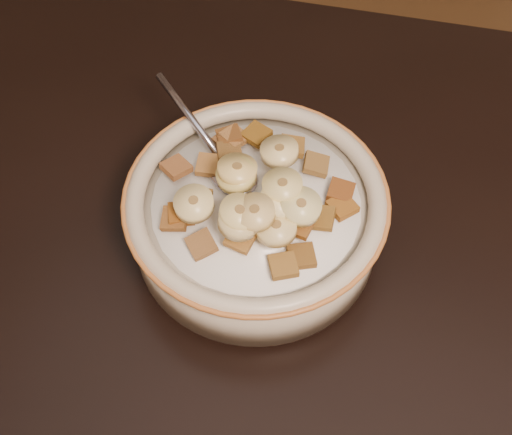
# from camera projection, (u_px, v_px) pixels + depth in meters

# --- Properties ---
(cereal_bowl) EXTENTS (0.20, 0.20, 0.05)m
(cereal_bowl) POSITION_uv_depth(u_px,v_px,m) (256.00, 221.00, 0.59)
(cereal_bowl) COLOR #B9AD96
(cereal_bowl) RESTS_ON table
(milk) EXTENTS (0.17, 0.17, 0.00)m
(milk) POSITION_uv_depth(u_px,v_px,m) (256.00, 204.00, 0.57)
(milk) COLOR white
(milk) RESTS_ON cereal_bowl
(spoon) EXTENTS (0.06, 0.06, 0.01)m
(spoon) POSITION_uv_depth(u_px,v_px,m) (233.00, 174.00, 0.58)
(spoon) COLOR #9598B0
(spoon) RESTS_ON cereal_bowl
(cereal_square_0) EXTENTS (0.02, 0.02, 0.01)m
(cereal_square_0) POSITION_uv_depth(u_px,v_px,m) (209.00, 165.00, 0.58)
(cereal_square_0) COLOR brown
(cereal_square_0) RESTS_ON milk
(cereal_square_1) EXTENTS (0.02, 0.02, 0.01)m
(cereal_square_1) POSITION_uv_depth(u_px,v_px,m) (341.00, 191.00, 0.57)
(cereal_square_1) COLOR brown
(cereal_square_1) RESTS_ON milk
(cereal_square_2) EXTENTS (0.02, 0.02, 0.01)m
(cereal_square_2) POSITION_uv_depth(u_px,v_px,m) (321.00, 218.00, 0.55)
(cereal_square_2) COLOR #8B5B1A
(cereal_square_2) RESTS_ON milk
(cereal_square_3) EXTENTS (0.02, 0.02, 0.01)m
(cereal_square_3) POSITION_uv_depth(u_px,v_px,m) (197.00, 198.00, 0.56)
(cereal_square_3) COLOR brown
(cereal_square_3) RESTS_ON milk
(cereal_square_4) EXTENTS (0.03, 0.03, 0.01)m
(cereal_square_4) POSITION_uv_depth(u_px,v_px,m) (256.00, 134.00, 0.60)
(cereal_square_4) COLOR brown
(cereal_square_4) RESTS_ON milk
(cereal_square_5) EXTENTS (0.03, 0.03, 0.01)m
(cereal_square_5) POSITION_uv_depth(u_px,v_px,m) (302.00, 256.00, 0.54)
(cereal_square_5) COLOR brown
(cereal_square_5) RESTS_ON milk
(cereal_square_6) EXTENTS (0.02, 0.02, 0.01)m
(cereal_square_6) POSITION_uv_depth(u_px,v_px,m) (241.00, 238.00, 0.54)
(cereal_square_6) COLOR #9D6A22
(cereal_square_6) RESTS_ON milk
(cereal_square_7) EXTENTS (0.03, 0.03, 0.01)m
(cereal_square_7) POSITION_uv_depth(u_px,v_px,m) (176.00, 167.00, 0.58)
(cereal_square_7) COLOR brown
(cereal_square_7) RESTS_ON milk
(cereal_square_8) EXTENTS (0.03, 0.03, 0.01)m
(cereal_square_8) POSITION_uv_depth(u_px,v_px,m) (283.00, 266.00, 0.53)
(cereal_square_8) COLOR brown
(cereal_square_8) RESTS_ON milk
(cereal_square_9) EXTENTS (0.03, 0.03, 0.01)m
(cereal_square_9) POSITION_uv_depth(u_px,v_px,m) (228.00, 140.00, 0.60)
(cereal_square_9) COLOR brown
(cereal_square_9) RESTS_ON milk
(cereal_square_10) EXTENTS (0.02, 0.02, 0.01)m
(cereal_square_10) POSITION_uv_depth(u_px,v_px,m) (299.00, 224.00, 0.54)
(cereal_square_10) COLOR #915819
(cereal_square_10) RESTS_ON milk
(cereal_square_11) EXTENTS (0.03, 0.03, 0.01)m
(cereal_square_11) POSITION_uv_depth(u_px,v_px,m) (181.00, 214.00, 0.55)
(cereal_square_11) COLOR brown
(cereal_square_11) RESTS_ON milk
(cereal_square_12) EXTENTS (0.02, 0.02, 0.01)m
(cereal_square_12) POSITION_uv_depth(u_px,v_px,m) (316.00, 164.00, 0.59)
(cereal_square_12) COLOR brown
(cereal_square_12) RESTS_ON milk
(cereal_square_13) EXTENTS (0.03, 0.03, 0.01)m
(cereal_square_13) POSITION_uv_depth(u_px,v_px,m) (229.00, 136.00, 0.60)
(cereal_square_13) COLOR brown
(cereal_square_13) RESTS_ON milk
(cereal_square_14) EXTENTS (0.03, 0.03, 0.01)m
(cereal_square_14) POSITION_uv_depth(u_px,v_px,m) (201.00, 245.00, 0.54)
(cereal_square_14) COLOR brown
(cereal_square_14) RESTS_ON milk
(cereal_square_15) EXTENTS (0.03, 0.03, 0.01)m
(cereal_square_15) POSITION_uv_depth(u_px,v_px,m) (342.00, 206.00, 0.56)
(cereal_square_15) COLOR #92621D
(cereal_square_15) RESTS_ON milk
(cereal_square_16) EXTENTS (0.03, 0.03, 0.01)m
(cereal_square_16) POSITION_uv_depth(u_px,v_px,m) (234.00, 137.00, 0.60)
(cereal_square_16) COLOR #9C6934
(cereal_square_16) RESTS_ON milk
(cereal_square_17) EXTENTS (0.02, 0.02, 0.01)m
(cereal_square_17) POSITION_uv_depth(u_px,v_px,m) (292.00, 146.00, 0.60)
(cereal_square_17) COLOR brown
(cereal_square_17) RESTS_ON milk
(cereal_square_18) EXTENTS (0.03, 0.03, 0.01)m
(cereal_square_18) POSITION_uv_depth(u_px,v_px,m) (229.00, 152.00, 0.59)
(cereal_square_18) COLOR brown
(cereal_square_18) RESTS_ON milk
(cereal_square_19) EXTENTS (0.02, 0.02, 0.01)m
(cereal_square_19) POSITION_uv_depth(u_px,v_px,m) (175.00, 219.00, 0.55)
(cereal_square_19) COLOR brown
(cereal_square_19) RESTS_ON milk
(banana_slice_0) EXTENTS (0.04, 0.04, 0.01)m
(banana_slice_0) POSITION_uv_depth(u_px,v_px,m) (276.00, 228.00, 0.53)
(banana_slice_0) COLOR tan
(banana_slice_0) RESTS_ON milk
(banana_slice_1) EXTENTS (0.04, 0.04, 0.02)m
(banana_slice_1) POSITION_uv_depth(u_px,v_px,m) (239.00, 221.00, 0.53)
(banana_slice_1) COLOR #CDC68A
(banana_slice_1) RESTS_ON milk
(banana_slice_2) EXTENTS (0.04, 0.04, 0.01)m
(banana_slice_2) POSITION_uv_depth(u_px,v_px,m) (301.00, 207.00, 0.53)
(banana_slice_2) COLOR beige
(banana_slice_2) RESTS_ON milk
(banana_slice_3) EXTENTS (0.04, 0.04, 0.01)m
(banana_slice_3) POSITION_uv_depth(u_px,v_px,m) (279.00, 151.00, 0.57)
(banana_slice_3) COLOR #FCDA89
(banana_slice_3) RESTS_ON milk
(banana_slice_4) EXTENTS (0.04, 0.04, 0.02)m
(banana_slice_4) POSITION_uv_depth(u_px,v_px,m) (237.00, 170.00, 0.55)
(banana_slice_4) COLOR #E8C275
(banana_slice_4) RESTS_ON milk
(banana_slice_5) EXTENTS (0.04, 0.04, 0.02)m
(banana_slice_5) POSITION_uv_depth(u_px,v_px,m) (240.00, 213.00, 0.53)
(banana_slice_5) COLOR #FDDB93
(banana_slice_5) RESTS_ON milk
(banana_slice_6) EXTENTS (0.04, 0.04, 0.02)m
(banana_slice_6) POSITION_uv_depth(u_px,v_px,m) (236.00, 175.00, 0.55)
(banana_slice_6) COLOR #D8C66A
(banana_slice_6) RESTS_ON milk
(banana_slice_7) EXTENTS (0.04, 0.04, 0.01)m
(banana_slice_7) POSITION_uv_depth(u_px,v_px,m) (194.00, 204.00, 0.54)
(banana_slice_7) COLOR #D3C07A
(banana_slice_7) RESTS_ON milk
(banana_slice_8) EXTENTS (0.04, 0.04, 0.01)m
(banana_slice_8) POSITION_uv_depth(u_px,v_px,m) (255.00, 213.00, 0.53)
(banana_slice_8) COLOR #D8BF75
(banana_slice_8) RESTS_ON milk
(banana_slice_9) EXTENTS (0.04, 0.04, 0.01)m
(banana_slice_9) POSITION_uv_depth(u_px,v_px,m) (280.00, 201.00, 0.54)
(banana_slice_9) COLOR #FDF09F
(banana_slice_9) RESTS_ON milk
(banana_slice_10) EXTENTS (0.04, 0.04, 0.01)m
(banana_slice_10) POSITION_uv_depth(u_px,v_px,m) (282.00, 186.00, 0.54)
(banana_slice_10) COLOR #F1E589
(banana_slice_10) RESTS_ON milk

